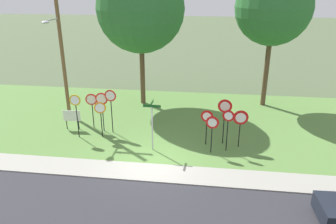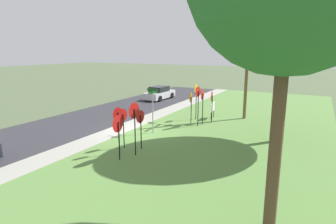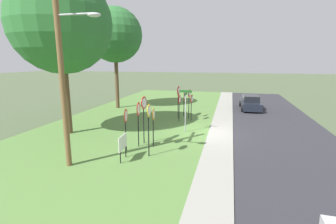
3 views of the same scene
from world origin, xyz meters
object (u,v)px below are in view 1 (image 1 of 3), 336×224
Objects in this scene: yield_sign_far_right at (207,120)px; utility_pole at (60,45)px; oak_tree_right at (273,7)px; stop_sign_far_center at (92,103)px; stop_sign_near_left at (76,107)px; street_name_post at (152,122)px; yield_sign_center at (228,121)px; stop_sign_near_right at (102,103)px; yield_sign_near_left at (225,111)px; stop_sign_far_left at (111,102)px; yield_sign_far_left at (212,126)px; notice_board at (72,117)px; yield_sign_near_right at (241,120)px; stop_sign_far_right at (100,112)px; oak_tree_left at (141,9)px.

utility_pole is (-9.57, 3.12, 3.36)m from yield_sign_far_right.
stop_sign_far_center is at bearing -152.80° from oak_tree_right.
stop_sign_near_left is at bearing -117.66° from stop_sign_far_center.
utility_pole reaches higher than street_name_post.
stop_sign_far_center is 8.53m from yield_sign_center.
stop_sign_near_right is 7.36m from yield_sign_near_left.
yield_sign_far_right is at bearing -3.94° from stop_sign_far_left.
stop_sign_near_right is 6.44m from yield_sign_far_right.
yield_sign_far_left is 11.17m from utility_pole.
yield_sign_far_left is 8.96m from notice_board.
street_name_post reaches higher than notice_board.
stop_sign_far_left is at bearing 169.44° from yield_sign_far_left.
yield_sign_near_right is at bearing 13.26° from street_name_post.
stop_sign_far_center is (-0.80, 0.41, -0.18)m from stop_sign_near_right.
stop_sign_near_right is at bearing -6.36° from notice_board.
stop_sign_near_left reaches higher than yield_sign_near_right.
utility_pole reaches higher than yield_sign_near_right.
stop_sign_near_right is 13.27m from oak_tree_right.
yield_sign_near_left is at bearing 67.22° from yield_sign_far_left.
stop_sign_far_right is 1.06× the size of yield_sign_far_right.
utility_pole is 4.71m from notice_board.
yield_sign_far_right is 0.74× the size of street_name_post.
yield_sign_far_left is (6.66, -1.93, -0.26)m from stop_sign_near_right.
stop_sign_far_right is (1.39, 0.20, -0.32)m from stop_sign_near_left.
oak_tree_right is at bearing 65.36° from yield_sign_far_right.
street_name_post is at bearing -15.99° from stop_sign_near_left.
stop_sign_far_left is 1.29× the size of yield_sign_far_left.
oak_tree_right is (11.29, 5.80, 5.42)m from stop_sign_far_center.
notice_board is at bearing -60.16° from utility_pole.
yield_sign_near_left is 4.09m from street_name_post.
stop_sign_near_left is at bearing -148.69° from stop_sign_far_left.
stop_sign_near_right is 4.91m from utility_pole.
yield_sign_far_right is (5.76, -0.91, -0.46)m from stop_sign_far_left.
oak_tree_left is (-6.08, 7.01, 5.19)m from yield_sign_center.
stop_sign_far_right is 6.20m from yield_sign_far_right.
street_name_post is 5.92m from notice_board.
oak_tree_left is at bearing -175.00° from oak_tree_right.
stop_sign_near_right is at bearing 91.85° from stop_sign_far_right.
oak_tree_left is (-5.26, 7.34, 5.38)m from yield_sign_far_left.
stop_sign_near_left is at bearing 179.54° from yield_sign_far_left.
yield_sign_near_right is 1.05× the size of yield_sign_far_right.
utility_pole is (-6.66, 4.10, 3.22)m from street_name_post.
yield_sign_near_right is at bearing -11.11° from stop_sign_far_right.
street_name_post is (3.44, -2.00, -0.15)m from stop_sign_near_right.
oak_tree_right is (12.53, 6.15, 6.25)m from notice_board.
yield_sign_near_right is (8.99, -1.47, -0.02)m from stop_sign_far_center.
yield_sign_near_right is 4.84m from street_name_post.
yield_sign_near_left reaches higher than yield_sign_center.
yield_sign_far_right is at bearing -158.53° from yield_sign_near_left.
notice_board is 8.84m from oak_tree_left.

